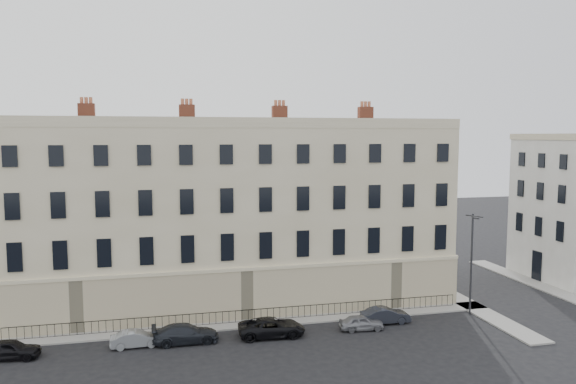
% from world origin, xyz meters
% --- Properties ---
extents(ground, '(160.00, 160.00, 0.00)m').
position_xyz_m(ground, '(0.00, 0.00, 0.00)').
color(ground, black).
rests_on(ground, ground).
extents(terrace, '(36.22, 12.22, 17.00)m').
position_xyz_m(terrace, '(-5.97, 11.97, 7.50)').
color(terrace, '#C0B38F').
rests_on(terrace, ground).
extents(pavement_terrace, '(48.00, 2.00, 0.12)m').
position_xyz_m(pavement_terrace, '(-10.00, 5.00, 0.06)').
color(pavement_terrace, gray).
rests_on(pavement_terrace, ground).
extents(pavement_east_return, '(2.00, 24.00, 0.12)m').
position_xyz_m(pavement_east_return, '(13.00, 8.00, 0.06)').
color(pavement_east_return, gray).
rests_on(pavement_east_return, ground).
extents(pavement_adjacent, '(2.00, 20.00, 0.12)m').
position_xyz_m(pavement_adjacent, '(23.00, 10.00, 0.06)').
color(pavement_adjacent, gray).
rests_on(pavement_adjacent, ground).
extents(railings, '(35.00, 0.04, 0.96)m').
position_xyz_m(railings, '(-6.00, 5.40, 0.55)').
color(railings, black).
rests_on(railings, ground).
extents(car_a, '(3.94, 1.91, 1.29)m').
position_xyz_m(car_a, '(-22.20, 2.07, 0.65)').
color(car_a, black).
rests_on(car_a, ground).
extents(car_b, '(3.50, 1.35, 1.14)m').
position_xyz_m(car_b, '(-14.30, 2.31, 0.57)').
color(car_b, gray).
rests_on(car_b, ground).
extents(car_c, '(4.60, 1.87, 1.34)m').
position_xyz_m(car_c, '(-10.97, 2.27, 0.67)').
color(car_c, black).
rests_on(car_c, ground).
extents(car_d, '(4.93, 2.45, 1.34)m').
position_xyz_m(car_d, '(-4.85, 2.09, 0.67)').
color(car_d, black).
rests_on(car_d, ground).
extents(car_e, '(3.41, 1.64, 1.12)m').
position_xyz_m(car_e, '(1.91, 1.83, 0.56)').
color(car_e, gray).
rests_on(car_e, ground).
extents(car_f, '(3.83, 1.44, 1.25)m').
position_xyz_m(car_f, '(4.24, 2.79, 0.63)').
color(car_f, '#21232C').
rests_on(car_f, ground).
extents(streetlamp, '(0.85, 1.67, 8.23)m').
position_xyz_m(streetlamp, '(11.76, 3.14, 4.56)').
color(streetlamp, '#2F2F34').
rests_on(streetlamp, ground).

